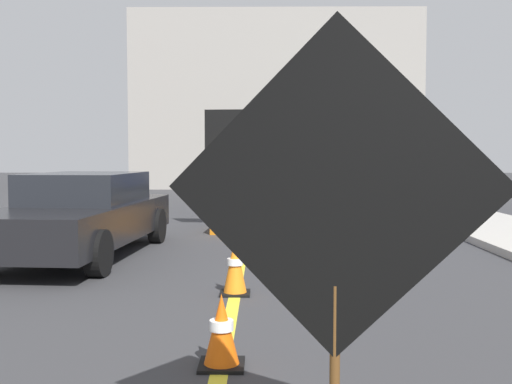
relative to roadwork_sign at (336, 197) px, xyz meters
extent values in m
cube|color=yellow|center=(-0.68, 2.63, -1.47)|extent=(0.14, 36.00, 0.01)
cube|color=orange|center=(0.00, 0.00, 0.05)|extent=(1.54, 0.29, 1.56)
cube|color=black|center=(0.00, -0.01, 0.05)|extent=(1.61, 0.28, 1.63)
cube|color=black|center=(0.00, 0.02, 0.05)|extent=(0.28, 0.05, 0.52)
cube|color=orange|center=(-0.85, 10.54, -1.25)|extent=(1.24, 1.88, 0.45)
cylinder|color=#4C4C4C|center=(-0.85, 10.54, -0.37)|extent=(0.10, 0.10, 1.30)
cube|color=black|center=(-0.85, 10.54, 0.75)|extent=(1.60, 0.20, 0.95)
sphere|color=yellow|center=(-0.29, 10.54, 0.75)|extent=(0.09, 0.09, 0.09)
sphere|color=yellow|center=(-0.59, 10.57, 0.75)|extent=(0.09, 0.09, 0.09)
sphere|color=yellow|center=(-0.89, 10.59, 0.75)|extent=(0.09, 0.09, 0.09)
sphere|color=yellow|center=(-1.19, 10.61, 0.75)|extent=(0.09, 0.09, 0.09)
sphere|color=yellow|center=(-1.36, 10.63, 0.93)|extent=(0.09, 0.09, 0.09)
sphere|color=yellow|center=(-1.36, 10.63, 0.57)|extent=(0.09, 0.09, 0.09)
cube|color=black|center=(1.88, 15.56, -0.90)|extent=(1.80, 7.68, 0.25)
cube|color=silver|center=(1.90, 18.32, 0.18)|extent=(2.50, 2.17, 1.90)
cube|color=navy|center=(1.87, 14.39, 0.66)|extent=(2.52, 5.23, 2.86)
cylinder|color=black|center=(0.71, 18.18, -1.02)|extent=(0.29, 0.90, 0.90)
cylinder|color=black|center=(3.09, 18.16, -1.02)|extent=(0.29, 0.90, 0.90)
cylinder|color=black|center=(0.67, 13.27, -1.02)|extent=(0.29, 0.90, 0.90)
cylinder|color=black|center=(3.05, 13.25, -1.02)|extent=(0.29, 0.90, 0.90)
cube|color=black|center=(-3.36, 6.98, -0.89)|extent=(2.16, 5.03, 0.60)
cube|color=black|center=(-3.34, 7.23, -0.34)|extent=(1.75, 2.32, 0.50)
cylinder|color=black|center=(-2.61, 5.30, -1.14)|extent=(0.27, 0.67, 0.66)
cylinder|color=black|center=(-2.38, 8.54, -1.14)|extent=(0.27, 0.67, 0.66)
cylinder|color=black|center=(-4.11, 8.66, -1.14)|extent=(0.27, 0.67, 0.66)
cylinder|color=gray|center=(5.06, 21.31, 1.03)|extent=(0.18, 0.18, 5.00)
cube|color=#0F6033|center=(3.66, 21.22, 2.68)|extent=(2.60, 0.21, 1.30)
cube|color=white|center=(3.66, 21.26, 2.68)|extent=(1.82, 0.12, 0.18)
cube|color=gray|center=(0.31, 30.72, 2.99)|extent=(14.63, 8.01, 8.93)
cube|color=black|center=(-0.67, 1.81, -1.46)|extent=(0.36, 0.36, 0.03)
cone|color=#EA5B0C|center=(-0.67, 1.81, -1.16)|extent=(0.28, 0.28, 0.56)
cylinder|color=white|center=(-0.67, 1.81, -1.14)|extent=(0.19, 0.19, 0.08)
cube|color=black|center=(-0.68, 4.28, -1.46)|extent=(0.36, 0.36, 0.03)
cone|color=orange|center=(-0.68, 4.28, -1.11)|extent=(0.28, 0.28, 0.67)
cylinder|color=white|center=(-0.68, 4.28, -1.07)|extent=(0.19, 0.19, 0.08)
cube|color=black|center=(-0.44, 7.06, -1.46)|extent=(0.36, 0.36, 0.03)
cone|color=orange|center=(-0.44, 7.06, -1.14)|extent=(0.28, 0.28, 0.60)
cylinder|color=white|center=(-0.44, 7.06, -1.11)|extent=(0.19, 0.19, 0.08)
camera|label=1|loc=(-0.35, -2.82, 0.20)|focal=41.91mm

